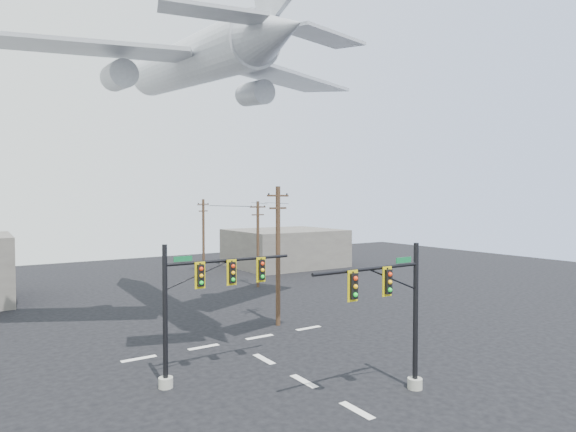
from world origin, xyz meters
TOP-DOWN VIEW (x-y plane):
  - ground at (0.00, 0.00)m, footprint 120.00×120.00m
  - lane_markings at (0.00, 5.33)m, footprint 14.00×21.20m
  - signal_mast_near at (2.65, 0.24)m, footprint 6.51×0.78m
  - signal_mast_far at (-4.32, 6.96)m, footprint 7.39×0.77m
  - utility_pole_a at (4.62, 13.87)m, footprint 2.01×0.53m
  - utility_pole_b at (10.97, 28.00)m, footprint 1.82×0.30m
  - utility_pole_c at (9.87, 39.68)m, footprint 1.78×0.85m
  - power_lines at (8.92, 26.50)m, footprint 8.08×25.82m
  - airliner at (-0.94, 16.49)m, footprint 27.46×28.81m
  - building_right at (22.00, 40.00)m, footprint 14.00×12.00m

SIDE VIEW (x-z plane):
  - ground at x=0.00m, z-range 0.00..0.00m
  - lane_markings at x=0.00m, z-range 0.01..0.01m
  - building_right at x=22.00m, z-range 0.00..5.00m
  - signal_mast_near at x=2.65m, z-range 0.24..7.34m
  - signal_mast_far at x=-4.32m, z-range 0.48..7.49m
  - utility_pole_b at x=10.97m, z-range 0.21..9.18m
  - utility_pole_c at x=9.87m, z-range 0.21..9.41m
  - utility_pole_a at x=4.62m, z-range 0.23..10.35m
  - power_lines at x=8.92m, z-range 8.43..8.90m
  - airliner at x=-0.94m, z-range 14.87..22.40m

